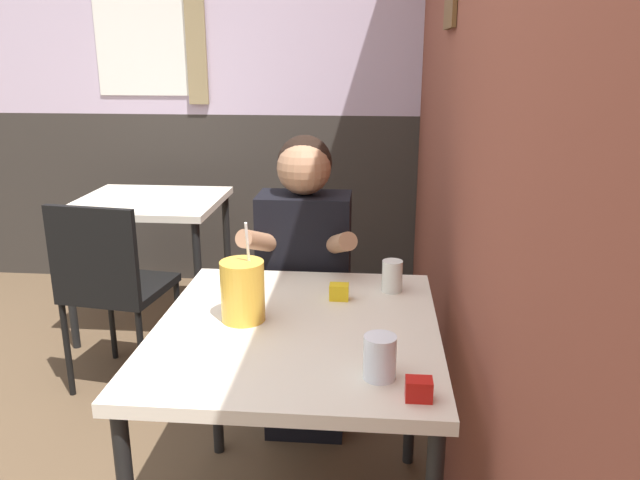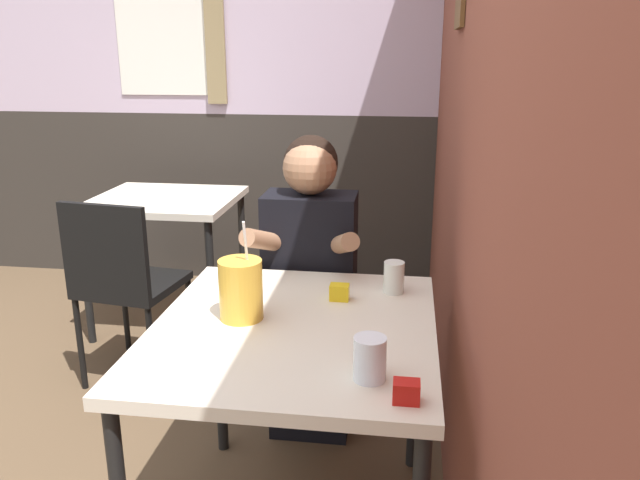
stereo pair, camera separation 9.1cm
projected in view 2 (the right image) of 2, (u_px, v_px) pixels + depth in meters
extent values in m
cube|color=brown|center=(463.00, 85.00, 2.46)|extent=(0.06, 4.57, 2.70)
cube|color=#332D28|center=(257.00, 199.00, 4.10)|extent=(5.29, 0.06, 1.10)
cube|color=white|center=(161.00, 40.00, 3.85)|extent=(0.57, 0.01, 0.67)
cube|color=#937F56|center=(215.00, 39.00, 3.79)|extent=(0.12, 0.02, 0.77)
cube|color=beige|center=(294.00, 330.00, 1.78)|extent=(0.80, 0.90, 0.04)
cylinder|color=black|center=(220.00, 367.00, 2.32)|extent=(0.04, 0.04, 0.69)
cylinder|color=black|center=(415.00, 381.00, 2.23)|extent=(0.04, 0.04, 0.69)
cube|color=beige|center=(165.00, 200.00, 3.35)|extent=(0.75, 0.69, 0.04)
cylinder|color=black|center=(86.00, 280.00, 3.21)|extent=(0.04, 0.04, 0.69)
cylinder|color=black|center=(211.00, 287.00, 3.12)|extent=(0.04, 0.04, 0.69)
cylinder|color=black|center=(136.00, 246.00, 3.79)|extent=(0.04, 0.04, 0.69)
cylinder|color=black|center=(243.00, 250.00, 3.70)|extent=(0.04, 0.04, 0.69)
cube|color=black|center=(133.00, 284.00, 2.84)|extent=(0.45, 0.45, 0.04)
cube|color=black|center=(104.00, 251.00, 2.61)|extent=(0.40, 0.09, 0.40)
cylinder|color=black|center=(125.00, 313.00, 3.12)|extent=(0.03, 0.03, 0.44)
cylinder|color=black|center=(190.00, 321.00, 3.03)|extent=(0.03, 0.03, 0.44)
cylinder|color=black|center=(80.00, 344.00, 2.79)|extent=(0.03, 0.03, 0.44)
cylinder|color=black|center=(152.00, 354.00, 2.70)|extent=(0.03, 0.03, 0.44)
cube|color=black|center=(311.00, 376.00, 2.48)|extent=(0.31, 0.20, 0.48)
cube|color=black|center=(310.00, 260.00, 2.34)|extent=(0.34, 0.20, 0.50)
sphere|color=black|center=(311.00, 162.00, 2.26)|extent=(0.20, 0.20, 0.20)
sphere|color=#9E7051|center=(310.00, 168.00, 2.24)|extent=(0.20, 0.20, 0.20)
cylinder|color=#9E7051|center=(266.00, 241.00, 2.19)|extent=(0.14, 0.27, 0.15)
cylinder|color=#9E7051|center=(343.00, 244.00, 2.16)|extent=(0.14, 0.27, 0.15)
cylinder|color=gold|center=(241.00, 290.00, 1.79)|extent=(0.13, 0.13, 0.18)
cylinder|color=white|center=(246.00, 244.00, 1.75)|extent=(0.01, 0.04, 0.14)
cylinder|color=silver|center=(370.00, 359.00, 1.46)|extent=(0.08, 0.08, 0.11)
cylinder|color=silver|center=(394.00, 277.00, 2.00)|extent=(0.07, 0.07, 0.10)
cube|color=#B7140F|center=(406.00, 392.00, 1.38)|extent=(0.06, 0.04, 0.05)
cube|color=yellow|center=(339.00, 292.00, 1.95)|extent=(0.06, 0.04, 0.05)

